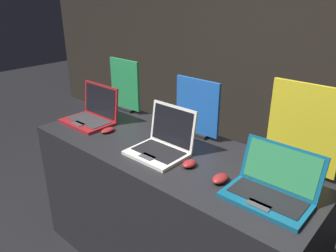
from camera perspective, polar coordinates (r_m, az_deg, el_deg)
name	(u,v)px	position (r m, az deg, el deg)	size (l,w,h in m)	color
wall_back	(296,40)	(3.43, 21.44, 13.77)	(8.00, 0.05, 2.80)	black
display_counter	(169,211)	(2.28, 0.20, -14.56)	(1.89, 0.74, 0.93)	black
laptop_front	(92,114)	(2.48, -13.04, 2.12)	(0.38, 0.28, 0.27)	maroon
mouse_front	(108,130)	(2.29, -10.44, -0.72)	(0.06, 0.11, 0.03)	maroon
promo_stand_front	(125,87)	(2.63, -7.49, 6.79)	(0.31, 0.07, 0.41)	black
laptop_middle	(163,143)	(1.96, -0.94, -2.91)	(0.33, 0.30, 0.27)	silver
mouse_middle	(189,164)	(1.83, 3.73, -6.56)	(0.07, 0.09, 0.04)	maroon
promo_stand_middle	(197,109)	(2.15, 5.07, 2.89)	(0.33, 0.07, 0.39)	black
laptop_back	(272,187)	(1.63, 17.60, -10.11)	(0.39, 0.29, 0.23)	#0F5170
mouse_back	(220,179)	(1.71, 9.09, -9.02)	(0.07, 0.11, 0.04)	maroon
promo_stand_back	(304,132)	(1.82, 22.54, -0.93)	(0.38, 0.07, 0.49)	black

